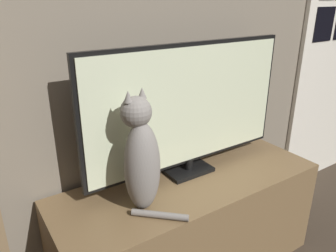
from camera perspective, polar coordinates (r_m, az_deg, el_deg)
name	(u,v)px	position (r m, az deg, el deg)	size (l,w,h in m)	color
wall_back	(158,18)	(1.65, -1.82, 18.35)	(4.80, 0.05, 2.60)	#756B5B
tv_stand	(189,226)	(1.80, 3.73, -17.01)	(1.37, 0.50, 0.54)	brown
tv	(190,108)	(1.58, 3.77, 3.11)	(1.11, 0.14, 0.66)	black
cat	(141,158)	(1.34, -4.76, -5.62)	(0.21, 0.29, 0.52)	gray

